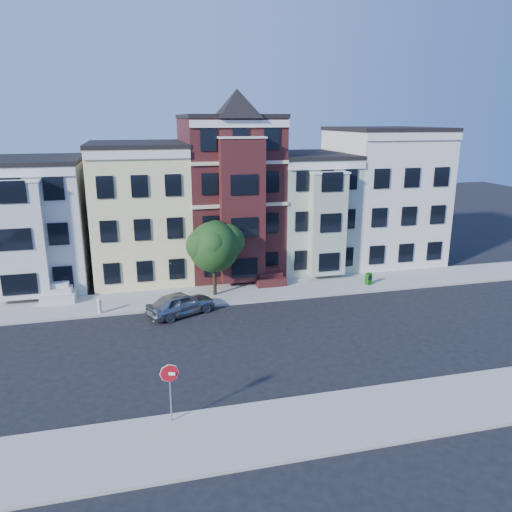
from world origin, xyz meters
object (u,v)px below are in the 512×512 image
object	(u,v)px
street_tree	(214,250)
stop_sign	(170,389)
fire_hydrant	(100,307)
parked_car	(181,304)
newspaper_box	(369,279)

from	to	relation	value
street_tree	stop_sign	bearing A→B (deg)	-106.25
fire_hydrant	stop_sign	bearing A→B (deg)	-75.15
street_tree	fire_hydrant	distance (m)	8.28
parked_car	fire_hydrant	distance (m)	5.11
fire_hydrant	stop_sign	distance (m)	13.30
street_tree	fire_hydrant	bearing A→B (deg)	-167.77
stop_sign	street_tree	bearing A→B (deg)	92.64
newspaper_box	parked_car	bearing A→B (deg)	170.82
stop_sign	parked_car	bearing A→B (deg)	101.20
newspaper_box	fire_hydrant	bearing A→B (deg)	165.13
street_tree	stop_sign	world-z (taller)	street_tree
fire_hydrant	stop_sign	size ratio (longest dim) A/B	0.27
newspaper_box	stop_sign	distance (m)	20.89
parked_car	stop_sign	bearing A→B (deg)	147.94
street_tree	newspaper_box	distance (m)	11.71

